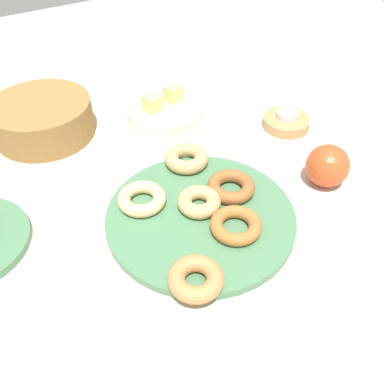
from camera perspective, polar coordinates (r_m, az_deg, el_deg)
The scene contains 15 objects.
ground_plane at distance 0.78m, azimuth 1.14°, elevation -3.79°, with size 2.40×2.40×0.00m, color beige.
donut_plate at distance 0.77m, azimuth 1.14°, elevation -3.38°, with size 0.34×0.34×0.02m, color #4C7F56.
donut_0 at distance 0.66m, azimuth 0.50°, elevation -11.47°, with size 0.09×0.09×0.03m, color #C6844C.
donut_1 at distance 0.78m, azimuth -6.70°, elevation -0.90°, with size 0.09×0.09×0.02m, color #EABC84.
donut_2 at distance 0.73m, azimuth 5.85°, elevation -4.43°, with size 0.09×0.09×0.02m, color #AD6B33.
donut_3 at distance 0.86m, azimuth -0.73°, elevation 4.52°, with size 0.09×0.09×0.03m, color tan.
donut_4 at distance 0.80m, azimuth 5.22°, elevation 0.72°, with size 0.09×0.09×0.02m, color #995B2D.
donut_5 at distance 0.77m, azimuth 0.96°, elevation -1.31°, with size 0.08×0.08×0.03m, color tan.
candle_holder at distance 1.03m, azimuth 12.43°, elevation 9.06°, with size 0.11×0.11×0.02m, color tan.
tealight at distance 1.02m, azimuth 12.59°, elevation 9.97°, with size 0.05×0.05×0.01m, color silver.
basket at distance 1.02m, azimuth -19.26°, elevation 9.20°, with size 0.22×0.22×0.08m, color olive.
fruit_bowl at distance 1.03m, azimuth -3.62°, elevation 10.44°, with size 0.18×0.18×0.04m, color silver.
melon_chunk_left at distance 1.00m, azimuth -5.34°, elevation 11.66°, with size 0.04×0.04×0.04m, color #DBD67A.
melon_chunk_right at distance 1.03m, azimuth -2.48°, elevation 12.95°, with size 0.04×0.04×0.04m, color #DBD67A.
apple at distance 0.87m, azimuth 17.60°, elevation 3.35°, with size 0.08×0.08×0.08m, color #CC4C23.
Camera 1 is at (-0.29, -0.45, 0.56)m, focal length 40.04 mm.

